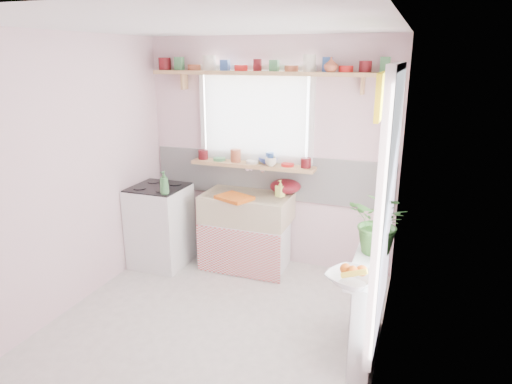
% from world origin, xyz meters
% --- Properties ---
extents(room, '(3.20, 3.20, 3.20)m').
position_xyz_m(room, '(0.66, 0.86, 1.37)').
color(room, silver).
rests_on(room, ground).
extents(sink_unit, '(0.95, 0.65, 1.11)m').
position_xyz_m(sink_unit, '(-0.15, 1.29, 0.43)').
color(sink_unit, white).
rests_on(sink_unit, ground).
extents(cooker, '(0.58, 0.58, 0.93)m').
position_xyz_m(cooker, '(-1.10, 1.05, 0.46)').
color(cooker, white).
rests_on(cooker, ground).
extents(radiator_ledge, '(0.22, 0.95, 0.78)m').
position_xyz_m(radiator_ledge, '(1.30, 0.20, 0.40)').
color(radiator_ledge, white).
rests_on(radiator_ledge, ground).
extents(windowsill, '(1.40, 0.22, 0.04)m').
position_xyz_m(windowsill, '(-0.15, 1.48, 1.14)').
color(windowsill, tan).
rests_on(windowsill, room).
extents(pine_shelf, '(2.52, 0.24, 0.04)m').
position_xyz_m(pine_shelf, '(0.00, 1.47, 2.12)').
color(pine_shelf, tan).
rests_on(pine_shelf, room).
extents(shelf_crockery, '(2.47, 0.11, 0.12)m').
position_xyz_m(shelf_crockery, '(0.00, 1.47, 2.20)').
color(shelf_crockery, '#590F14').
rests_on(shelf_crockery, pine_shelf).
extents(sill_crockery, '(1.35, 0.11, 0.12)m').
position_xyz_m(sill_crockery, '(-0.17, 1.48, 1.22)').
color(sill_crockery, '#590F14').
rests_on(sill_crockery, windowsill).
extents(dish_tray, '(0.43, 0.38, 0.04)m').
position_xyz_m(dish_tray, '(-0.21, 1.10, 0.87)').
color(dish_tray, '#DA5E13').
rests_on(dish_tray, sink_unit).
extents(colander, '(0.39, 0.39, 0.15)m').
position_xyz_m(colander, '(0.22, 1.50, 0.93)').
color(colander, maroon).
rests_on(colander, sink_unit).
extents(jade_plant, '(0.58, 0.55, 0.52)m').
position_xyz_m(jade_plant, '(1.33, 0.40, 1.04)').
color(jade_plant, '#386B2A').
rests_on(jade_plant, radiator_ledge).
extents(fruit_bowl, '(0.44, 0.44, 0.08)m').
position_xyz_m(fruit_bowl, '(1.21, -0.20, 0.82)').
color(fruit_bowl, silver).
rests_on(fruit_bowl, radiator_ledge).
extents(herb_pot, '(0.11, 0.08, 0.19)m').
position_xyz_m(herb_pot, '(1.33, 0.23, 0.87)').
color(herb_pot, '#2B6729').
rests_on(herb_pot, radiator_ledge).
extents(soap_bottle_sink, '(0.11, 0.11, 0.18)m').
position_xyz_m(soap_bottle_sink, '(0.21, 1.37, 0.94)').
color(soap_bottle_sink, '#EEFD70').
rests_on(soap_bottle_sink, sink_unit).
extents(sill_cup, '(0.15, 0.15, 0.10)m').
position_xyz_m(sill_cup, '(0.08, 1.42, 1.21)').
color(sill_cup, white).
rests_on(sill_cup, windowsill).
extents(sill_bowl, '(0.25, 0.25, 0.07)m').
position_xyz_m(sill_bowl, '(0.01, 1.54, 1.19)').
color(sill_bowl, '#354FAE').
rests_on(sill_bowl, windowsill).
extents(shelf_vase, '(0.17, 0.17, 0.14)m').
position_xyz_m(shelf_vase, '(0.68, 1.41, 2.21)').
color(shelf_vase, '#B45637').
rests_on(shelf_vase, pine_shelf).
extents(cooker_bottle, '(0.12, 0.12, 0.24)m').
position_xyz_m(cooker_bottle, '(-0.88, 0.83, 1.04)').
color(cooker_bottle, '#3C7840').
rests_on(cooker_bottle, cooker).
extents(fruit, '(0.20, 0.14, 0.10)m').
position_xyz_m(fruit, '(1.22, -0.19, 0.88)').
color(fruit, '#DB5C12').
rests_on(fruit, fruit_bowl).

